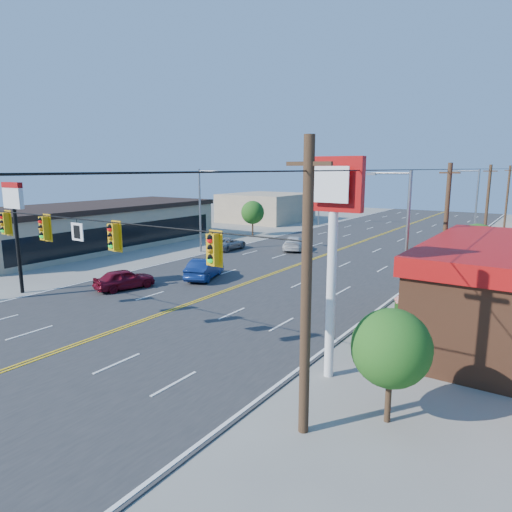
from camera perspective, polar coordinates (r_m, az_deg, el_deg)
The scene contains 21 objects.
ground at distance 22.86m, azimuth -22.23°, elevation -10.61°, with size 160.00×160.00×0.00m, color gray.
road at distance 37.22m, azimuth 4.04°, elevation -1.58°, with size 20.00×120.00×0.06m, color #2D2D30.
signal_span at distance 21.72m, azimuth -23.33°, elevation 1.58°, with size 24.32×0.34×9.00m.
kfc_pylon at distance 17.20m, azimuth 9.63°, elevation 3.99°, with size 2.20×0.36×8.50m.
strip_mall at distance 50.07m, azimuth -19.62°, elevation 3.62°, with size 10.40×26.40×4.40m.
pizza_hut_sign at distance 33.02m, azimuth -27.93°, elevation 4.64°, with size 1.90×0.30×6.85m.
streetlight_se at distance 26.81m, azimuth 17.96°, elevation 2.77°, with size 2.55×0.25×8.00m.
streetlight_ne at distance 50.23m, azimuth 25.61°, elevation 5.81°, with size 2.55×0.25×8.00m.
streetlight_sw at distance 44.36m, azimuth -6.83°, elevation 6.26°, with size 2.55×0.25×8.00m.
streetlight_nw at distance 66.26m, azimuth 8.06°, elevation 7.75°, with size 2.55×0.25×8.00m.
utility_pole_near at distance 30.39m, azimuth 22.56°, elevation 2.77°, with size 0.28×0.28×8.40m, color #47301E.
utility_pole_mid at distance 48.09m, azimuth 26.88°, elevation 5.14°, with size 0.28×0.28×8.40m, color #47301E.
utility_pole_far at distance 65.95m, azimuth 28.87°, elevation 6.22°, with size 0.28×0.28×8.40m, color #47301E.
tree_kfc_rear at distance 34.27m, azimuth 25.87°, elevation 1.20°, with size 2.94×2.94×4.41m.
tree_kfc_front at distance 15.21m, azimuth 16.54°, elevation -11.00°, with size 2.52×2.52×3.78m.
tree_west at distance 55.37m, azimuth -0.42°, elevation 5.46°, with size 2.80×2.80×4.20m.
bld_west_far at distance 70.91m, azimuth 1.26°, elevation 6.10°, with size 11.00×12.00×4.20m, color tan.
car_magenta at distance 31.97m, azimuth -16.12°, elevation -2.87°, with size 1.61×4.01×1.37m, color maroon.
car_blue at distance 33.82m, azimuth -6.45°, elevation -1.64°, with size 1.59×4.56×1.50m, color navy.
car_white at distance 45.54m, azimuth 4.80°, elevation 1.55°, with size 1.90×4.67×1.36m, color silver.
car_silver at distance 45.57m, azimuth -3.51°, elevation 1.48°, with size 2.01×4.36×1.21m, color gray.
Camera 1 is at (17.97, -11.59, 8.08)m, focal length 32.00 mm.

